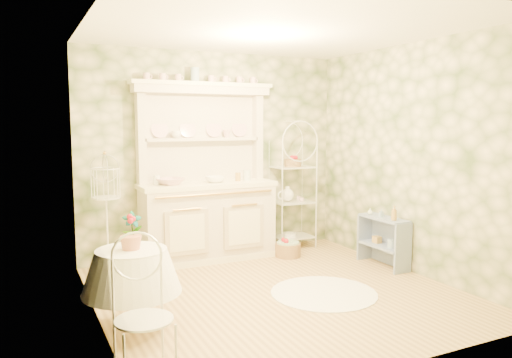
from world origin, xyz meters
name	(u,v)px	position (x,y,z in m)	size (l,w,h in m)	color
floor	(277,292)	(0.00, 0.00, 0.00)	(3.60, 3.60, 0.00)	tan
ceiling	(278,29)	(0.00, 0.00, 2.70)	(3.60, 3.60, 0.00)	white
wall_left	(94,172)	(-1.80, 0.00, 1.35)	(3.60, 3.60, 0.00)	beige
wall_right	(412,159)	(1.80, 0.00, 1.35)	(3.60, 3.60, 0.00)	beige
wall_back	(214,154)	(0.00, 1.80, 1.35)	(3.60, 3.60, 0.00)	beige
wall_front	(399,184)	(0.00, -1.80, 1.35)	(3.60, 3.60, 0.00)	beige
kitchen_dresser	(207,172)	(-0.20, 1.52, 1.15)	(1.87, 0.61, 2.29)	silver
bakers_rack	(292,185)	(1.11, 1.61, 0.90)	(0.56, 0.40, 1.80)	white
side_shelf	(383,241)	(1.65, 0.28, 0.32)	(0.28, 0.74, 0.64)	#7D90B7
round_table	(132,289)	(-1.57, -0.32, 0.37)	(0.68, 0.68, 0.75)	white
cafe_chair	(144,315)	(-1.68, -1.22, 0.48)	(0.44, 0.44, 0.97)	white
birdcage_stand	(107,209)	(-1.48, 1.43, 0.78)	(0.37, 0.37, 1.55)	white
floor_basket	(288,248)	(0.80, 1.18, 0.12)	(0.36, 0.36, 0.23)	#987548
lace_rug	(324,293)	(0.43, -0.24, 0.00)	(1.11, 1.11, 0.01)	white
bowl_floral	(170,184)	(-0.69, 1.51, 1.02)	(0.33, 0.33, 0.08)	white
bowl_white	(215,182)	(-0.11, 1.47, 1.02)	(0.25, 0.25, 0.08)	white
cup_left	(176,136)	(-0.56, 1.66, 1.61)	(0.12, 0.12, 0.10)	white
cup_right	(227,135)	(0.14, 1.68, 1.61)	(0.11, 0.11, 0.10)	white
potted_geranium	(133,232)	(-1.54, -0.28, 0.85)	(0.16, 0.11, 0.31)	#3F7238
bottle_amber	(394,215)	(1.62, 0.07, 0.68)	(0.07, 0.07, 0.18)	#AC863B
bottle_blue	(381,214)	(1.64, 0.32, 0.65)	(0.04, 0.04, 0.10)	#94B1C3
bottle_glass	(370,212)	(1.61, 0.49, 0.65)	(0.06, 0.06, 0.08)	silver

